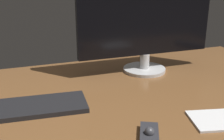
% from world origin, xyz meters
% --- Properties ---
extents(desk, '(1.40, 0.84, 0.02)m').
position_xyz_m(desk, '(0.00, 0.00, 0.01)').
color(desk, brown).
rests_on(desk, ground).
extents(monitor, '(0.58, 0.18, 0.43)m').
position_xyz_m(monitor, '(0.11, 0.19, 0.25)').
color(monitor, silver).
rests_on(monitor, desk).
extents(keyboard, '(0.41, 0.18, 0.02)m').
position_xyz_m(keyboard, '(-0.41, -0.01, 0.03)').
color(keyboard, black).
rests_on(keyboard, desk).
extents(media_remote, '(0.12, 0.17, 0.04)m').
position_xyz_m(media_remote, '(-0.11, -0.31, 0.03)').
color(media_remote, '#2D2D33').
rests_on(media_remote, desk).
extents(notepad, '(0.19, 0.16, 0.01)m').
position_xyz_m(notepad, '(0.13, -0.27, 0.02)').
color(notepad, white).
rests_on(notepad, desk).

